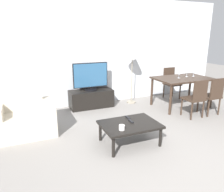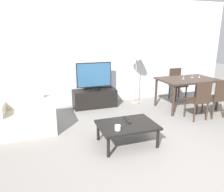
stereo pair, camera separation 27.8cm
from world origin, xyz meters
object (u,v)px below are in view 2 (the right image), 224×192
object	(u,v)px
remote_primary	(128,122)
remote_secondary	(126,118)
dining_chair_near_right	(217,96)
dining_table	(187,82)
dining_chair_far	(177,82)
armchair	(26,116)
dining_chair_near	(200,99)
coffee_table	(127,126)
wine_glass_center	(200,73)
cup_white_near	(118,128)
wine_glass_left	(192,74)
floor_lamp	(137,55)
tv_stand	(95,98)
wine_glass_right	(184,75)
tv	(94,76)

from	to	relation	value
remote_primary	remote_secondary	world-z (taller)	same
dining_chair_near_right	remote_secondary	size ratio (longest dim) A/B	5.81
dining_table	dining_chair_far	xyz separation A→B (m)	(0.24, 0.76, -0.18)
armchair	dining_chair_far	size ratio (longest dim) A/B	1.20
remote_primary	armchair	bearing A→B (deg)	149.31
armchair	dining_chair_near	distance (m)	3.55
dining_chair_far	coffee_table	bearing A→B (deg)	-139.67
dining_table	coffee_table	bearing A→B (deg)	-149.50
wine_glass_center	remote_secondary	bearing A→B (deg)	-156.36
cup_white_near	wine_glass_left	world-z (taller)	wine_glass_left
coffee_table	wine_glass_left	size ratio (longest dim) A/B	6.60
armchair	floor_lamp	xyz separation A→B (m)	(2.72, 0.98, 0.97)
dining_chair_near	coffee_table	bearing A→B (deg)	-165.30
cup_white_near	armchair	bearing A→B (deg)	138.34
dining_chair_near	remote_secondary	distance (m)	1.83
dining_chair_near_right	tv_stand	bearing A→B (deg)	146.19
dining_chair_near	wine_glass_right	bearing A→B (deg)	80.92
tv	floor_lamp	world-z (taller)	floor_lamp
remote_primary	dining_chair_near	bearing A→B (deg)	13.31
dining_chair_near_right	wine_glass_center	xyz separation A→B (m)	(0.14, 0.80, 0.37)
dining_chair_near	floor_lamp	xyz separation A→B (m)	(-0.78, 1.54, 0.81)
tv	dining_chair_near	bearing A→B (deg)	-39.96
dining_chair_far	wine_glass_left	bearing A→B (deg)	-94.79
dining_chair_far	wine_glass_left	world-z (taller)	wine_glass_left
floor_lamp	wine_glass_left	xyz separation A→B (m)	(1.21, -0.72, -0.44)
armchair	wine_glass_right	world-z (taller)	armchair
remote_primary	remote_secondary	size ratio (longest dim) A/B	1.00
remote_secondary	coffee_table	bearing A→B (deg)	-108.73
remote_primary	dining_chair_near_right	bearing A→B (deg)	10.61
floor_lamp	dining_chair_near_right	bearing A→B (deg)	-50.58
tv	remote_secondary	xyz separation A→B (m)	(0.10, -1.86, -0.41)
armchair	tv_stand	xyz separation A→B (m)	(1.60, 1.04, -0.10)
dining_chair_far	wine_glass_right	xyz separation A→B (m)	(-0.36, -0.75, 0.37)
tv_stand	cup_white_near	bearing A→B (deg)	-95.37
coffee_table	dining_chair_far	size ratio (longest dim) A/B	1.11
coffee_table	dining_chair_near_right	xyz separation A→B (m)	(2.37, 0.49, 0.16)
cup_white_near	floor_lamp	bearing A→B (deg)	58.86
dining_table	dining_chair_near	bearing A→B (deg)	-107.66
armchair	dining_chair_far	world-z (taller)	armchair
dining_table	remote_secondary	world-z (taller)	dining_table
tv_stand	wine_glass_right	bearing A→B (deg)	-22.49
dining_table	cup_white_near	bearing A→B (deg)	-148.76
tv	wine_glass_center	xyz separation A→B (m)	(2.53, -0.80, 0.06)
tv_stand	wine_glass_right	size ratio (longest dim) A/B	7.41
tv_stand	coffee_table	size ratio (longest dim) A/B	1.12
remote_primary	wine_glass_center	xyz separation A→B (m)	(2.45, 1.23, 0.48)
dining_table	dining_chair_near_right	distance (m)	0.82
dining_chair_near_right	wine_glass_right	world-z (taller)	wine_glass_right
tv	armchair	bearing A→B (deg)	-146.97
dining_table	wine_glass_left	size ratio (longest dim) A/B	9.44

